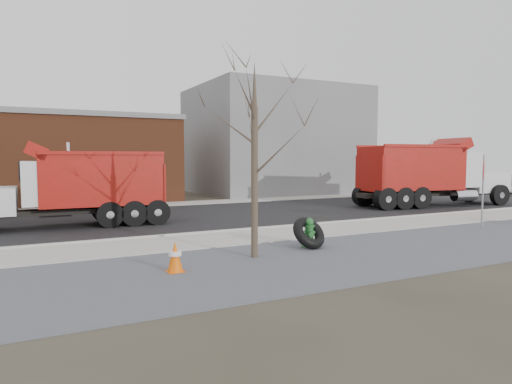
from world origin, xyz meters
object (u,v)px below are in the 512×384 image
fire_hydrant (309,234)px  dump_truck_red_b (76,185)px  dump_truck_red_a (429,172)px  truck_tire (309,233)px  stop_sign (483,178)px

fire_hydrant → dump_truck_red_b: dump_truck_red_b is taller
fire_hydrant → dump_truck_red_a: dump_truck_red_a is taller
truck_tire → stop_sign: (7.80, 0.10, 1.44)m
stop_sign → dump_truck_red_b: bearing=140.0°
fire_hydrant → dump_truck_red_a: 14.26m
dump_truck_red_a → fire_hydrant: bearing=-143.6°
truck_tire → dump_truck_red_b: 9.62m
stop_sign → dump_truck_red_b: 15.43m
stop_sign → dump_truck_red_a: (4.72, 6.83, -0.02)m
truck_tire → stop_sign: size_ratio=0.44×
stop_sign → fire_hydrant: bearing=169.5°
truck_tire → dump_truck_red_b: bearing=126.0°
truck_tire → dump_truck_red_a: (12.52, 6.93, 1.42)m
dump_truck_red_a → dump_truck_red_b: 18.15m
truck_tire → dump_truck_red_b: (-5.61, 7.73, 1.17)m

